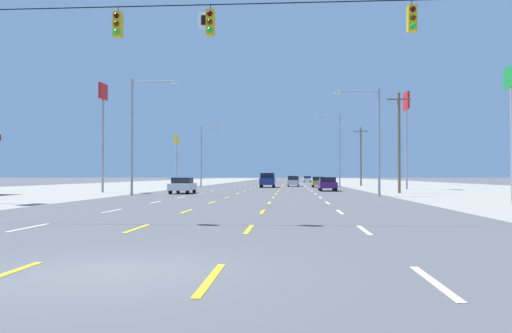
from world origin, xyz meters
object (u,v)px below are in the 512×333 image
suv_center_turn_mid (268,180)px  streetlight_left_row_0 (137,128)px  pole_sign_right_row_0 (512,102)px  streetlight_left_row_1 (204,151)px  sedan_far_right_midfar (318,182)px  streetlight_right_row_1 (337,145)px  pole_sign_left_row_2 (177,147)px  sedan_inner_left_distant_a (266,179)px  hatchback_inner_right_farthest (292,179)px  sedan_far_right_farther (307,179)px  pole_sign_left_row_1 (103,112)px  streetlight_right_row_0 (374,133)px  sedan_far_left_nearest (183,185)px  pole_sign_right_row_1 (406,114)px  hatchback_inner_right_far (293,181)px  sedan_far_right_near (327,184)px

suv_center_turn_mid → streetlight_left_row_0: streetlight_left_row_0 is taller
pole_sign_right_row_0 → streetlight_left_row_1: streetlight_left_row_1 is taller
sedan_far_right_midfar → streetlight_left_row_0: size_ratio=0.46×
streetlight_left_row_0 → streetlight_left_row_1: size_ratio=1.08×
streetlight_right_row_1 → pole_sign_left_row_2: bearing=166.8°
sedan_inner_left_distant_a → hatchback_inner_right_farthest: bearing=-45.3°
sedan_far_right_farther → hatchback_inner_right_farthest: bearing=134.5°
pole_sign_left_row_1 → streetlight_left_row_0: pole_sign_left_row_1 is taller
streetlight_right_row_0 → streetlight_right_row_1: streetlight_right_row_1 is taller
sedan_far_left_nearest → pole_sign_left_row_2: (-8.33, 34.02, 5.51)m
sedan_far_right_midfar → sedan_far_right_farther: bearing=89.8°
sedan_far_left_nearest → streetlight_left_row_0: size_ratio=0.46×
pole_sign_right_row_1 → pole_sign_left_row_1: bearing=-157.4°
sedan_far_left_nearest → streetlight_right_row_1: streetlight_right_row_1 is taller
sedan_far_right_farther → pole_sign_left_row_2: size_ratio=0.56×
hatchback_inner_right_far → pole_sign_right_row_1: size_ratio=0.34×
sedan_far_right_midfar → hatchback_inner_right_far: size_ratio=1.15×
streetlight_right_row_1 → streetlight_left_row_0: bearing=-121.0°
sedan_far_right_farther → pole_sign_left_row_1: pole_sign_left_row_1 is taller
sedan_far_left_nearest → pole_sign_right_row_0: (23.12, -14.48, 5.33)m
suv_center_turn_mid → sedan_far_right_farther: suv_center_turn_mid is taller
sedan_far_right_midfar → streetlight_right_row_0: size_ratio=0.52×
sedan_inner_left_distant_a → streetlight_right_row_0: streetlight_right_row_0 is taller
streetlight_left_row_0 → streetlight_left_row_1: 32.59m
suv_center_turn_mid → pole_sign_right_row_0: 41.38m
hatchback_inner_right_far → sedan_far_left_nearest: bearing=-109.1°
suv_center_turn_mid → pole_sign_left_row_2: 19.28m
suv_center_turn_mid → pole_sign_left_row_2: bearing=144.3°
pole_sign_right_row_0 → streetlight_left_row_1: bearing=121.4°
pole_sign_left_row_1 → pole_sign_left_row_2: bearing=90.0°
hatchback_inner_right_farthest → pole_sign_left_row_2: bearing=-111.6°
suv_center_turn_mid → streetlight_left_row_0: size_ratio=0.50×
streetlight_right_row_0 → streetlight_left_row_1: bearing=120.9°
pole_sign_right_row_1 → streetlight_right_row_0: (-7.06, -20.02, -3.89)m
sedan_far_right_near → sedan_inner_left_distant_a: size_ratio=1.00×
sedan_far_right_farther → streetlight_right_row_1: 49.64m
sedan_far_left_nearest → streetlight_left_row_0: (-2.94, -4.44, 4.85)m
pole_sign_right_row_0 → pole_sign_right_row_1: bearing=89.0°
pole_sign_right_row_0 → streetlight_right_row_0: size_ratio=0.94×
sedan_far_left_nearest → sedan_far_right_near: same height
suv_center_turn_mid → streetlight_right_row_0: size_ratio=0.56×
hatchback_inner_right_farthest → pole_sign_right_row_1: 67.37m
hatchback_inner_right_far → hatchback_inner_right_farthest: (0.07, 51.47, 0.00)m
pole_sign_right_row_0 → pole_sign_right_row_1: (0.53, 30.05, 2.86)m
streetlight_left_row_0 → streetlight_right_row_0: bearing=0.0°
sedan_far_right_midfar → streetlight_left_row_0: bearing=-119.1°
sedan_far_left_nearest → sedan_far_right_near: bearing=31.6°
hatchback_inner_right_far → hatchback_inner_right_farthest: size_ratio=1.00×
pole_sign_left_row_2 → pole_sign_right_row_1: size_ratio=0.70×
pole_sign_right_row_0 → streetlight_right_row_1: (-6.49, 42.62, -0.09)m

